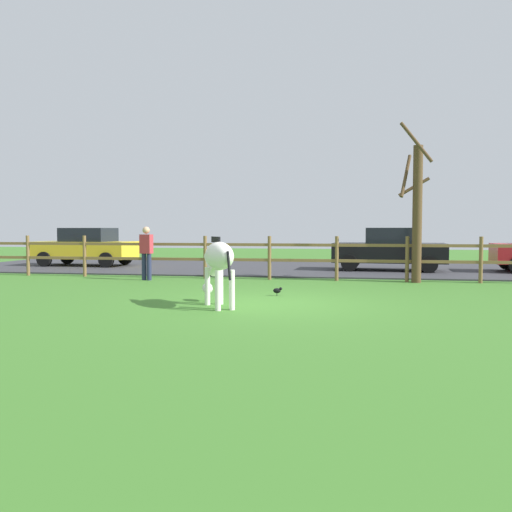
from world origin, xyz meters
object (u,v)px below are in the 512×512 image
crow_on_grass (277,290)px  parked_car_yellow (86,246)px  visitor_near_fence (146,251)px  zebra (218,261)px  parked_car_black (390,249)px  bare_tree (417,209)px

crow_on_grass → parked_car_yellow: parked_car_yellow is taller
visitor_near_fence → crow_on_grass: bearing=-33.7°
visitor_near_fence → parked_car_yellow: bearing=133.3°
zebra → parked_car_black: size_ratio=0.42×
parked_car_yellow → parked_car_black: bearing=-1.7°
crow_on_grass → parked_car_yellow: size_ratio=0.05×
parked_car_black → crow_on_grass: bearing=-113.0°
bare_tree → crow_on_grass: (-3.59, -3.67, -2.01)m
zebra → parked_car_yellow: size_ratio=0.43×
crow_on_grass → bare_tree: bearing=45.6°
visitor_near_fence → parked_car_black: bearing=30.7°
zebra → visitor_near_fence: bearing=125.6°
bare_tree → parked_car_yellow: (-12.61, 4.16, -1.29)m
bare_tree → zebra: bare_tree is taller
bare_tree → parked_car_black: bare_tree is taller
parked_car_black → parked_car_yellow: 12.18m
crow_on_grass → parked_car_black: parked_car_black is taller
parked_car_yellow → bare_tree: bearing=-18.2°
parked_car_yellow → visitor_near_fence: size_ratio=2.46×
bare_tree → crow_on_grass: 5.52m
visitor_near_fence → bare_tree: bearing=5.1°
zebra → parked_car_yellow: parked_car_yellow is taller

